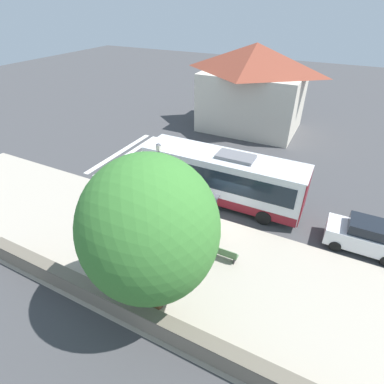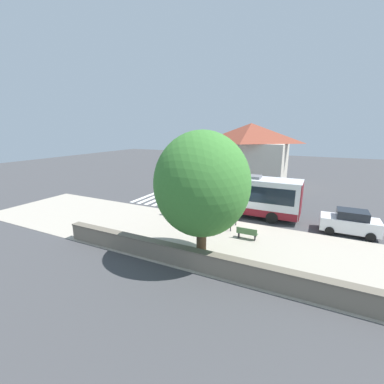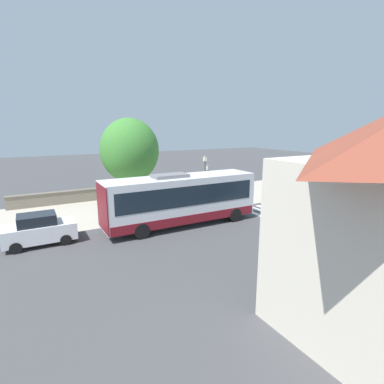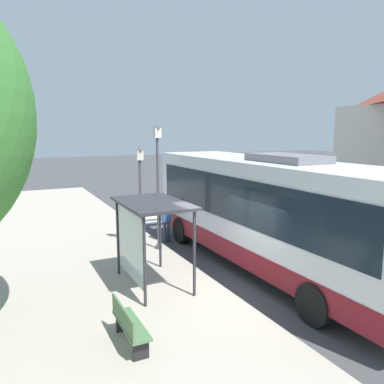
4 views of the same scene
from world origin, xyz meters
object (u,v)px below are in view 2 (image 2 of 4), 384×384
object	(u,v)px
bench	(247,233)
parked_car_behind_bus	(350,222)
pedestrian	(189,202)
bus	(238,194)
street_lamp_far	(193,186)
shade_tree	(202,184)
street_lamp_near	(184,192)
bus_shelter	(219,203)

from	to	relation	value
bench	parked_car_behind_bus	xyz separation A→B (m)	(4.41, -6.66, 0.44)
parked_car_behind_bus	pedestrian	bearing A→B (deg)	93.66
bus	pedestrian	bearing A→B (deg)	112.16
street_lamp_far	shade_tree	distance (m)	8.32
bus	street_lamp_near	world-z (taller)	street_lamp_near
bus	street_lamp_near	distance (m)	4.95
pedestrian	bus	bearing A→B (deg)	-67.84
bench	street_lamp_near	bearing A→B (deg)	68.95
street_lamp_near	bus_shelter	bearing A→B (deg)	-105.63
bus	pedestrian	world-z (taller)	bus
bench	street_lamp_far	size ratio (longest dim) A/B	0.32
street_lamp_near	shade_tree	bearing A→B (deg)	-144.81
bus_shelter	pedestrian	bearing A→B (deg)	60.60
parked_car_behind_bus	street_lamp_far	bearing A→B (deg)	96.86
pedestrian	street_lamp_far	xyz separation A→B (m)	(-0.65, -0.77, 1.71)
bench	street_lamp_near	distance (m)	7.04
pedestrian	bench	xyz separation A→B (m)	(-3.57, -6.52, -0.57)
bus	bus_shelter	bearing A→B (deg)	174.09
bus	bench	world-z (taller)	bus
parked_car_behind_bus	bench	bearing A→B (deg)	123.54
shade_tree	street_lamp_far	bearing A→B (deg)	29.74
bus_shelter	bus	bearing A→B (deg)	-5.91
bus_shelter	street_lamp_near	size ratio (longest dim) A/B	0.72
parked_car_behind_bus	bus_shelter	bearing A→B (deg)	107.69
bus_shelter	street_lamp_near	xyz separation A→B (m)	(1.02, 3.64, 0.26)
street_lamp_far	bus_shelter	bearing A→B (deg)	-116.27
bus_shelter	street_lamp_far	size ratio (longest dim) A/B	0.59
pedestrian	street_lamp_far	world-z (taller)	street_lamp_far
pedestrian	street_lamp_near	distance (m)	1.69
bus	parked_car_behind_bus	world-z (taller)	bus
bus_shelter	shade_tree	xyz separation A→B (m)	(-5.53, -0.98, 2.66)
street_lamp_near	street_lamp_far	size ratio (longest dim) A/B	0.82
shade_tree	parked_car_behind_bus	size ratio (longest dim) A/B	1.95
bus_shelter	street_lamp_far	bearing A→B (deg)	63.73
pedestrian	street_lamp_far	distance (m)	1.98
bench	shade_tree	bearing A→B (deg)	157.18
street_lamp_far	parked_car_behind_bus	bearing A→B (deg)	-83.14
bus	street_lamp_far	world-z (taller)	street_lamp_far
bench	parked_car_behind_bus	bearing A→B (deg)	-56.46
bus_shelter	parked_car_behind_bus	xyz separation A→B (m)	(2.99, -9.37, -1.11)
bench	street_lamp_near	world-z (taller)	street_lamp_near
bus	bus_shelter	world-z (taller)	bus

